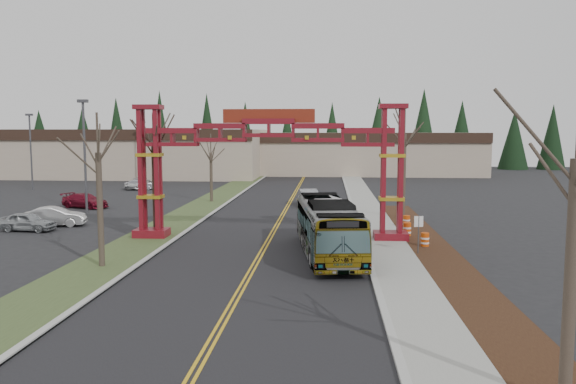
# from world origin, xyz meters

# --- Properties ---
(ground) EXTENTS (200.00, 200.00, 0.00)m
(ground) POSITION_xyz_m (0.00, 0.00, 0.00)
(ground) COLOR black
(ground) RESTS_ON ground
(road) EXTENTS (12.00, 110.00, 0.02)m
(road) POSITION_xyz_m (0.00, 25.00, 0.01)
(road) COLOR black
(road) RESTS_ON ground
(lane_line_left) EXTENTS (0.12, 100.00, 0.01)m
(lane_line_left) POSITION_xyz_m (-0.12, 25.00, 0.03)
(lane_line_left) COLOR gold
(lane_line_left) RESTS_ON road
(lane_line_right) EXTENTS (0.12, 100.00, 0.01)m
(lane_line_right) POSITION_xyz_m (0.12, 25.00, 0.03)
(lane_line_right) COLOR gold
(lane_line_right) RESTS_ON road
(curb_right) EXTENTS (0.30, 110.00, 0.15)m
(curb_right) POSITION_xyz_m (6.15, 25.00, 0.07)
(curb_right) COLOR #AFAFA9
(curb_right) RESTS_ON ground
(sidewalk_right) EXTENTS (2.60, 110.00, 0.14)m
(sidewalk_right) POSITION_xyz_m (7.60, 25.00, 0.08)
(sidewalk_right) COLOR gray
(sidewalk_right) RESTS_ON ground
(landscape_strip) EXTENTS (2.60, 50.00, 0.12)m
(landscape_strip) POSITION_xyz_m (10.20, 10.00, 0.06)
(landscape_strip) COLOR black
(landscape_strip) RESTS_ON ground
(grass_median) EXTENTS (4.00, 110.00, 0.08)m
(grass_median) POSITION_xyz_m (-8.00, 25.00, 0.04)
(grass_median) COLOR #3A4C26
(grass_median) RESTS_ON ground
(curb_left) EXTENTS (0.30, 110.00, 0.15)m
(curb_left) POSITION_xyz_m (-6.15, 25.00, 0.07)
(curb_left) COLOR #AFAFA9
(curb_left) RESTS_ON ground
(gateway_arch) EXTENTS (18.20, 1.60, 8.90)m
(gateway_arch) POSITION_xyz_m (0.00, 18.00, 5.98)
(gateway_arch) COLOR maroon
(gateway_arch) RESTS_ON ground
(retail_building_west) EXTENTS (46.00, 22.30, 7.50)m
(retail_building_west) POSITION_xyz_m (-30.00, 71.96, 3.76)
(retail_building_west) COLOR tan
(retail_building_west) RESTS_ON ground
(retail_building_east) EXTENTS (38.00, 20.30, 7.00)m
(retail_building_east) POSITION_xyz_m (10.00, 79.95, 3.51)
(retail_building_east) COLOR tan
(retail_building_east) RESTS_ON ground
(conifer_treeline) EXTENTS (116.10, 5.60, 13.00)m
(conifer_treeline) POSITION_xyz_m (0.25, 92.00, 6.49)
(conifer_treeline) COLOR black
(conifer_treeline) RESTS_ON ground
(transit_bus) EXTENTS (4.19, 11.90, 3.24)m
(transit_bus) POSITION_xyz_m (3.90, 13.36, 1.62)
(transit_bus) COLOR #B4B6BD
(transit_bus) RESTS_ON ground
(silver_sedan) EXTENTS (2.59, 5.09, 1.60)m
(silver_sedan) POSITION_xyz_m (2.01, 35.18, 0.80)
(silver_sedan) COLOR #A5A8AD
(silver_sedan) RESTS_ON ground
(parked_car_near_a) EXTENTS (4.16, 2.00, 1.37)m
(parked_car_near_a) POSITION_xyz_m (-17.70, 19.84, 0.69)
(parked_car_near_a) COLOR #A0A4A7
(parked_car_near_a) RESTS_ON ground
(parked_car_near_b) EXTENTS (4.73, 2.51, 1.48)m
(parked_car_near_b) POSITION_xyz_m (-16.77, 21.94, 0.74)
(parked_car_near_b) COLOR #BDBDBD
(parked_car_near_b) RESTS_ON ground
(parked_car_mid_a) EXTENTS (5.06, 3.42, 1.36)m
(parked_car_mid_a) POSITION_xyz_m (-18.96, 32.22, 0.68)
(parked_car_mid_a) COLOR maroon
(parked_car_mid_a) RESTS_ON ground
(parked_car_far_a) EXTENTS (3.86, 1.80, 1.22)m
(parked_car_far_a) POSITION_xyz_m (-19.45, 49.22, 0.61)
(parked_car_far_a) COLOR #B3B3BB
(parked_car_far_a) RESTS_ON ground
(parked_car_far_b) EXTENTS (2.46, 4.98, 1.36)m
(parked_car_far_b) POSITION_xyz_m (-20.09, 50.04, 0.68)
(parked_car_far_b) COLOR silver
(parked_car_far_b) RESTS_ON ground
(bare_tree_median_near) EXTENTS (3.14, 3.14, 8.11)m
(bare_tree_median_near) POSITION_xyz_m (-8.00, 9.64, 5.99)
(bare_tree_median_near) COLOR #382D26
(bare_tree_median_near) RESTS_ON ground
(bare_tree_median_mid) EXTENTS (3.22, 3.22, 8.40)m
(bare_tree_median_mid) POSITION_xyz_m (-8.00, 18.89, 6.22)
(bare_tree_median_mid) COLOR #382D26
(bare_tree_median_mid) RESTS_ON ground
(bare_tree_median_far) EXTENTS (2.99, 2.99, 6.95)m
(bare_tree_median_far) POSITION_xyz_m (-8.00, 37.44, 4.94)
(bare_tree_median_far) COLOR #382D26
(bare_tree_median_far) RESTS_ON ground
(bare_tree_right_far) EXTENTS (3.41, 3.41, 9.21)m
(bare_tree_right_far) POSITION_xyz_m (10.00, 27.39, 6.91)
(bare_tree_right_far) COLOR #382D26
(bare_tree_right_far) RESTS_ON ground
(light_pole_near) EXTENTS (0.86, 0.43, 9.92)m
(light_pole_near) POSITION_xyz_m (-17.41, 29.09, 5.74)
(light_pole_near) COLOR #3F3F44
(light_pole_near) RESTS_ON ground
(light_pole_mid) EXTENTS (0.81, 0.40, 9.33)m
(light_pole_mid) POSITION_xyz_m (-32.42, 47.50, 5.40)
(light_pole_mid) COLOR #3F3F44
(light_pole_mid) RESTS_ON ground
(light_pole_far) EXTENTS (0.75, 0.37, 8.62)m
(light_pole_far) POSITION_xyz_m (-22.22, 58.91, 4.99)
(light_pole_far) COLOR #3F3F44
(light_pole_far) RESTS_ON ground
(street_sign) EXTENTS (0.52, 0.10, 2.29)m
(street_sign) POSITION_xyz_m (9.12, 13.80, 1.64)
(street_sign) COLOR #3F3F44
(street_sign) RESTS_ON ground
(barrel_south) EXTENTS (0.51, 0.51, 0.95)m
(barrel_south) POSITION_xyz_m (9.86, 15.86, 0.47)
(barrel_south) COLOR #CC450B
(barrel_south) RESTS_ON ground
(barrel_mid) EXTENTS (0.54, 0.54, 1.01)m
(barrel_mid) POSITION_xyz_m (9.25, 19.36, 0.50)
(barrel_mid) COLOR #CC450B
(barrel_mid) RESTS_ON ground
(barrel_north) EXTENTS (0.52, 0.52, 0.97)m
(barrel_north) POSITION_xyz_m (9.70, 22.91, 0.48)
(barrel_north) COLOR #CC450B
(barrel_north) RESTS_ON ground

